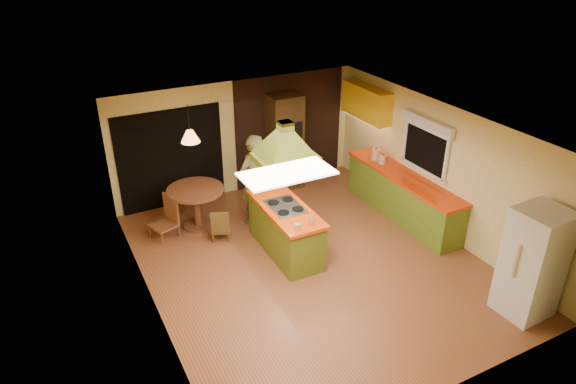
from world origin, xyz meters
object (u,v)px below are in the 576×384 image
wall_oven (285,142)px  canister_large (376,154)px  dining_table (196,200)px  man (254,180)px  refrigerator (533,263)px  kitchen_island (286,229)px

wall_oven → canister_large: (1.42, -1.44, -0.03)m
dining_table → canister_large: 3.85m
man → wall_oven: size_ratio=0.86×
man → canister_large: 2.71m
refrigerator → wall_oven: (-1.28, 5.55, 0.19)m
kitchen_island → refrigerator: bearing=-50.7°
kitchen_island → refrigerator: size_ratio=1.05×
canister_large → wall_oven: bearing=134.8°
dining_table → man: bearing=-17.1°
man → canister_large: (2.69, -0.29, 0.12)m
kitchen_island → dining_table: 1.97m
kitchen_island → man: size_ratio=1.01×
refrigerator → canister_large: (0.14, 4.11, 0.16)m
man → canister_large: size_ratio=7.75×
wall_oven → canister_large: size_ratio=9.01×
wall_oven → dining_table: size_ratio=1.94×
dining_table → canister_large: canister_large is taller
canister_large → refrigerator: bearing=-92.0°
man → kitchen_island: bearing=71.8°
refrigerator → wall_oven: bearing=100.8°
refrigerator → canister_large: size_ratio=7.42×
man → dining_table: man is taller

